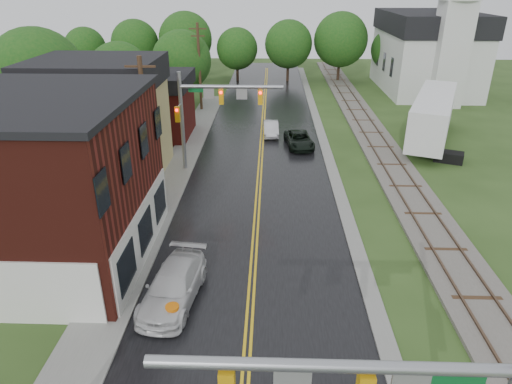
# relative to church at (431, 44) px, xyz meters

# --- Properties ---
(main_road) EXTENTS (10.00, 90.00, 0.02)m
(main_road) POSITION_rel_church_xyz_m (-20.00, -23.74, -5.83)
(main_road) COLOR black
(main_road) RESTS_ON ground
(curb_right) EXTENTS (0.80, 70.00, 0.12)m
(curb_right) POSITION_rel_church_xyz_m (-14.60, -18.74, -5.83)
(curb_right) COLOR gray
(curb_right) RESTS_ON ground
(sidewalk_left) EXTENTS (2.40, 50.00, 0.12)m
(sidewalk_left) POSITION_rel_church_xyz_m (-26.20, -28.74, -5.83)
(sidewalk_left) COLOR gray
(sidewalk_left) RESTS_ON ground
(yellow_house) EXTENTS (8.00, 7.00, 6.40)m
(yellow_house) POSITION_rel_church_xyz_m (-31.00, -27.74, -2.63)
(yellow_house) COLOR tan
(yellow_house) RESTS_ON ground
(darkred_building) EXTENTS (7.00, 6.00, 4.40)m
(darkred_building) POSITION_rel_church_xyz_m (-30.00, -18.74, -3.63)
(darkred_building) COLOR #3F0F0C
(darkred_building) RESTS_ON ground
(church) EXTENTS (10.40, 18.40, 20.00)m
(church) POSITION_rel_church_xyz_m (0.00, 0.00, 0.00)
(church) COLOR silver
(church) RESTS_ON ground
(railroad) EXTENTS (3.20, 80.00, 0.30)m
(railroad) POSITION_rel_church_xyz_m (-10.00, -18.74, -5.73)
(railroad) COLOR #59544C
(railroad) RESTS_ON ground
(traffic_signal_far) EXTENTS (7.34, 0.43, 7.20)m
(traffic_signal_far) POSITION_rel_church_xyz_m (-23.47, -26.74, -0.86)
(traffic_signal_far) COLOR gray
(traffic_signal_far) RESTS_ON ground
(utility_pole_b) EXTENTS (1.80, 0.28, 9.00)m
(utility_pole_b) POSITION_rel_church_xyz_m (-26.80, -31.74, -1.11)
(utility_pole_b) COLOR #382616
(utility_pole_b) RESTS_ON ground
(utility_pole_c) EXTENTS (1.80, 0.28, 9.00)m
(utility_pole_c) POSITION_rel_church_xyz_m (-26.80, -9.74, -1.11)
(utility_pole_c) COLOR #382616
(utility_pole_c) RESTS_ON ground
(tree_left_b) EXTENTS (7.60, 7.60, 9.69)m
(tree_left_b) POSITION_rel_church_xyz_m (-37.85, -21.84, -0.12)
(tree_left_b) COLOR black
(tree_left_b) RESTS_ON ground
(tree_left_c) EXTENTS (6.00, 6.00, 7.65)m
(tree_left_c) POSITION_rel_church_xyz_m (-33.85, -13.84, -1.32)
(tree_left_c) COLOR black
(tree_left_c) RESTS_ON ground
(tree_left_e) EXTENTS (6.40, 6.40, 8.16)m
(tree_left_e) POSITION_rel_church_xyz_m (-28.85, -7.84, -1.02)
(tree_left_e) COLOR black
(tree_left_e) RESTS_ON ground
(suv_dark) EXTENTS (2.64, 4.73, 1.25)m
(suv_dark) POSITION_rel_church_xyz_m (-16.82, -21.44, -5.21)
(suv_dark) COLOR black
(suv_dark) RESTS_ON ground
(sedan_silver) EXTENTS (1.42, 3.76, 1.23)m
(sedan_silver) POSITION_rel_church_xyz_m (-19.20, -18.30, -5.22)
(sedan_silver) COLOR #BBBBC0
(sedan_silver) RESTS_ON ground
(pickup_white) EXTENTS (2.70, 5.35, 1.49)m
(pickup_white) POSITION_rel_church_xyz_m (-23.40, -42.09, -5.09)
(pickup_white) COLOR silver
(pickup_white) RESTS_ON ground
(semi_trailer) EXTENTS (7.56, 13.23, 4.08)m
(semi_trailer) POSITION_rel_church_xyz_m (-5.33, -19.65, -3.43)
(semi_trailer) COLOR black
(semi_trailer) RESTS_ON ground
(construction_barrel) EXTENTS (0.72, 0.72, 1.00)m
(construction_barrel) POSITION_rel_church_xyz_m (-23.10, -43.74, -5.33)
(construction_barrel) COLOR #DA6609
(construction_barrel) RESTS_ON ground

